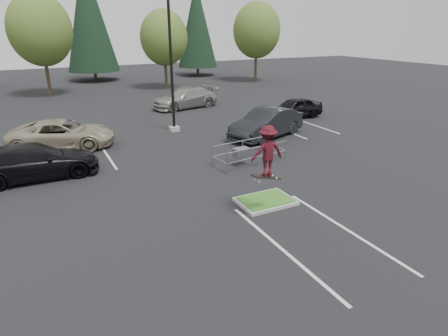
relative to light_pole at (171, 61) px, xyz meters
name	(u,v)px	position (x,y,z in m)	size (l,w,h in m)	color
ground	(265,203)	(-0.50, -12.00, -4.56)	(120.00, 120.00, 0.00)	black
grass_median	(265,201)	(-0.50, -12.00, -4.48)	(2.20, 1.60, 0.16)	gray
stall_lines	(180,162)	(-1.85, -5.98, -4.56)	(22.62, 17.60, 0.01)	silver
light_pole	(171,61)	(0.00, 0.00, 0.00)	(0.70, 0.60, 10.12)	gray
decid_b	(41,32)	(-6.51, 18.53, 1.48)	(5.89, 5.89, 9.64)	#38281C
decid_c	(164,39)	(5.49, 17.83, 0.69)	(5.12, 5.12, 8.38)	#38281C
decid_d	(256,32)	(17.49, 18.33, 1.35)	(5.76, 5.76, 9.43)	#38281C
conif_b	(88,15)	(-0.50, 28.50, 3.29)	(6.38, 6.38, 14.50)	#38281C
conif_c	(197,24)	(13.50, 27.50, 2.29)	(5.50, 5.50, 12.50)	#38281C
cart_corral	(243,152)	(0.90, -7.74, -3.89)	(3.87, 1.77, 1.06)	gray
skateboarder	(267,151)	(-1.19, -13.00, -2.02)	(1.21, 0.75, 2.04)	black
car_l_tan	(61,134)	(-7.00, -0.50, -3.76)	(2.64, 5.74, 1.59)	gray
car_l_black	(35,161)	(-8.50, -5.00, -3.76)	(2.25, 5.54, 1.61)	black
car_r_charc	(267,123)	(4.71, -4.03, -3.66)	(1.91, 5.48, 1.81)	black
car_r_black	(294,108)	(9.50, -0.50, -3.79)	(1.81, 4.50, 1.53)	black
car_far_silver	(186,98)	(3.57, 6.85, -3.72)	(2.36, 5.81, 1.69)	#979692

